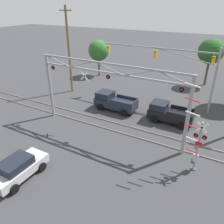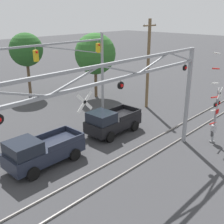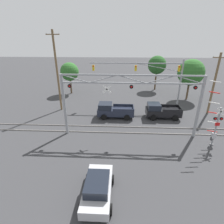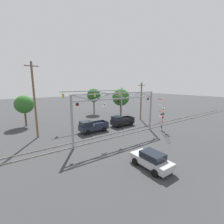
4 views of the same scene
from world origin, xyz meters
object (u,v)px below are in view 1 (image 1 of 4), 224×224
object	(u,v)px
crossing_signal_mast	(196,145)
pickup_truck_lead	(114,102)
crossing_gantry	(108,89)
background_tree_far_right_verge	(211,52)
sedan_waiting	(18,168)
pickup_truck_following	(169,113)
background_tree_beyond_span	(99,51)
traffic_signal_span	(182,64)
utility_pole_left	(69,50)

from	to	relation	value
crossing_signal_mast	pickup_truck_lead	xyz separation A→B (m)	(-9.98, 6.17, -1.20)
crossing_gantry	background_tree_far_right_verge	xyz separation A→B (m)	(6.02, 18.72, 0.57)
pickup_truck_lead	sedan_waiting	world-z (taller)	pickup_truck_lead
pickup_truck_following	background_tree_beyond_span	world-z (taller)	background_tree_beyond_span
sedan_waiting	background_tree_beyond_span	bearing A→B (deg)	109.01
crossing_signal_mast	pickup_truck_following	xyz separation A→B (m)	(-3.65, 6.34, -1.20)
traffic_signal_span	pickup_truck_following	world-z (taller)	traffic_signal_span
crossing_gantry	traffic_signal_span	size ratio (longest dim) A/B	1.05
background_tree_far_right_verge	crossing_gantry	bearing A→B (deg)	-107.82
traffic_signal_span	pickup_truck_lead	size ratio (longest dim) A/B	2.81
crossing_gantry	background_tree_far_right_verge	world-z (taller)	background_tree_far_right_verge
traffic_signal_span	sedan_waiting	xyz separation A→B (m)	(-6.64, -17.37, -4.24)
background_tree_beyond_span	crossing_gantry	bearing A→B (deg)	-55.23
pickup_truck_following	utility_pole_left	world-z (taller)	utility_pole_left
pickup_truck_lead	sedan_waiting	xyz separation A→B (m)	(-0.52, -12.95, -0.16)
crossing_gantry	crossing_signal_mast	xyz separation A→B (m)	(8.06, -1.60, -2.21)
crossing_gantry	background_tree_beyond_span	size ratio (longest dim) A/B	2.44
traffic_signal_span	pickup_truck_following	distance (m)	5.89
traffic_signal_span	pickup_truck_following	size ratio (longest dim) A/B	3.01
pickup_truck_following	background_tree_far_right_verge	bearing A→B (deg)	83.47
crossing_gantry	background_tree_far_right_verge	distance (m)	19.67
pickup_truck_following	pickup_truck_lead	bearing A→B (deg)	-178.42
crossing_signal_mast	pickup_truck_following	distance (m)	7.42
traffic_signal_span	background_tree_beyond_span	world-z (taller)	traffic_signal_span
background_tree_far_right_verge	pickup_truck_lead	bearing A→B (deg)	-119.27
crossing_signal_mast	pickup_truck_lead	bearing A→B (deg)	148.27
sedan_waiting	crossing_signal_mast	bearing A→B (deg)	32.86
crossing_signal_mast	pickup_truck_lead	world-z (taller)	crossing_signal_mast
pickup_truck_lead	crossing_gantry	bearing A→B (deg)	-67.30
pickup_truck_lead	background_tree_far_right_verge	size ratio (longest dim) A/B	0.71
pickup_truck_following	sedan_waiting	bearing A→B (deg)	-117.55
background_tree_beyond_span	traffic_signal_span	bearing A→B (deg)	-22.79
crossing_signal_mast	traffic_signal_span	bearing A→B (deg)	110.00
crossing_gantry	traffic_signal_span	xyz separation A→B (m)	(4.21, 8.99, 0.66)
traffic_signal_span	sedan_waiting	size ratio (longest dim) A/B	3.33
crossing_signal_mast	pickup_truck_following	size ratio (longest dim) A/B	1.46
crossing_signal_mast	sedan_waiting	distance (m)	12.56
pickup_truck_lead	background_tree_beyond_span	size ratio (longest dim) A/B	0.83
traffic_signal_span	pickup_truck_lead	xyz separation A→B (m)	(-6.12, -4.42, -4.08)
background_tree_beyond_span	sedan_waiting	bearing A→B (deg)	-70.99
sedan_waiting	background_tree_beyond_span	size ratio (longest dim) A/B	0.70
sedan_waiting	utility_pole_left	bearing A→B (deg)	115.84
traffic_signal_span	background_tree_beyond_span	size ratio (longest dim) A/B	2.32
utility_pole_left	background_tree_far_right_verge	xyz separation A→B (m)	(15.85, 11.80, -0.66)
crossing_gantry	utility_pole_left	size ratio (longest dim) A/B	1.30
pickup_truck_lead	background_tree_beyond_span	xyz separation A→B (m)	(-8.63, 10.62, 3.16)
utility_pole_left	traffic_signal_span	bearing A→B (deg)	8.39
pickup_truck_following	background_tree_far_right_verge	size ratio (longest dim) A/B	0.66
pickup_truck_lead	pickup_truck_following	bearing A→B (deg)	1.58
crossing_signal_mast	utility_pole_left	xyz separation A→B (m)	(-17.90, 8.52, 3.44)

